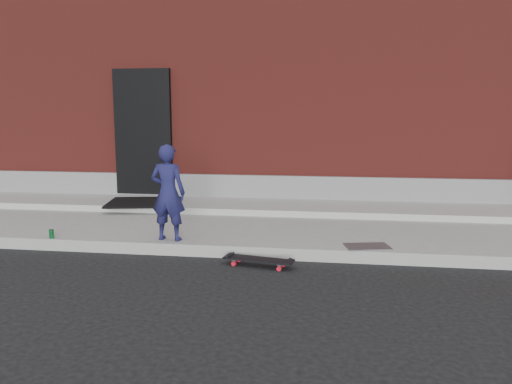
# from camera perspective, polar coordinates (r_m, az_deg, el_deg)

# --- Properties ---
(ground) EXTENTS (80.00, 80.00, 0.00)m
(ground) POSITION_cam_1_polar(r_m,az_deg,el_deg) (6.04, 0.99, -7.76)
(ground) COLOR black
(ground) RESTS_ON ground
(sidewalk) EXTENTS (20.00, 3.00, 0.15)m
(sidewalk) POSITION_cam_1_polar(r_m,az_deg,el_deg) (7.46, 2.46, -3.91)
(sidewalk) COLOR gray
(sidewalk) RESTS_ON ground
(apron) EXTENTS (20.00, 1.20, 0.10)m
(apron) POSITION_cam_1_polar(r_m,az_deg,el_deg) (8.31, 3.10, -1.70)
(apron) COLOR gray
(apron) RESTS_ON sidewalk
(building) EXTENTS (20.00, 8.10, 5.00)m
(building) POSITION_cam_1_polar(r_m,az_deg,el_deg) (12.78, 5.12, 12.35)
(building) COLOR maroon
(building) RESTS_ON ground
(child) EXTENTS (0.46, 0.32, 1.22)m
(child) POSITION_cam_1_polar(r_m,az_deg,el_deg) (6.34, -10.02, -0.07)
(child) COLOR #181843
(child) RESTS_ON sidewalk
(skateboard) EXTENTS (0.81, 0.36, 0.09)m
(skateboard) POSITION_cam_1_polar(r_m,az_deg,el_deg) (5.78, 0.30, -7.79)
(skateboard) COLOR red
(skateboard) RESTS_ON ground
(soda_can) EXTENTS (0.07, 0.07, 0.12)m
(soda_can) POSITION_cam_1_polar(r_m,az_deg,el_deg) (6.93, -22.32, -4.46)
(soda_can) COLOR #1B8A40
(soda_can) RESTS_ON sidewalk
(doormat) EXTENTS (1.34, 1.16, 0.03)m
(doormat) POSITION_cam_1_polar(r_m,az_deg,el_deg) (8.54, -12.63, -1.16)
(doormat) COLOR black
(doormat) RESTS_ON apron
(utility_plate) EXTENTS (0.58, 0.44, 0.02)m
(utility_plate) POSITION_cam_1_polar(r_m,az_deg,el_deg) (6.16, 12.63, -6.11)
(utility_plate) COLOR #55555A
(utility_plate) RESTS_ON sidewalk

